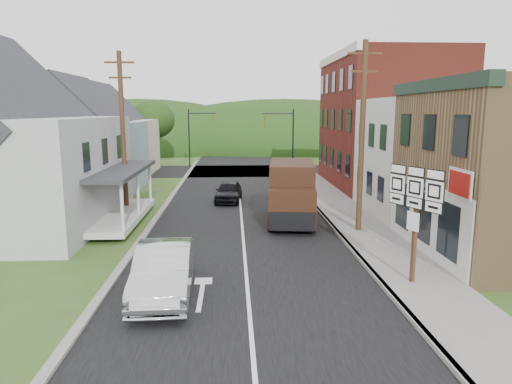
{
  "coord_description": "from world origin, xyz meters",
  "views": [
    {
      "loc": [
        -0.44,
        -17.66,
        5.82
      ],
      "look_at": [
        0.59,
        2.66,
        2.2
      ],
      "focal_mm": 32.0,
      "sensor_mm": 36.0,
      "label": 1
    }
  ],
  "objects": [
    {
      "name": "road",
      "position": [
        0.0,
        10.0,
        0.0
      ],
      "size": [
        9.0,
        90.0,
        0.02
      ],
      "primitive_type": "cube",
      "color": "black",
      "rests_on": "ground"
    },
    {
      "name": "utility_pole_left",
      "position": [
        -6.5,
        8.0,
        4.66
      ],
      "size": [
        1.6,
        0.26,
        9.0
      ],
      "color": "#472D19",
      "rests_on": "ground"
    },
    {
      "name": "warning_sign",
      "position": [
        6.54,
        -0.85,
        1.9
      ],
      "size": [
        0.29,
        0.71,
        2.75
      ],
      "rotation": [
        0.0,
        0.0,
        -0.37
      ],
      "color": "black",
      "rests_on": "sidewalk_right"
    },
    {
      "name": "storefront_red",
      "position": [
        11.3,
        17.0,
        5.0
      ],
      "size": [
        8.0,
        12.0,
        10.0
      ],
      "primitive_type": "cube",
      "color": "maroon",
      "rests_on": "ground"
    },
    {
      "name": "delivery_van",
      "position": [
        2.62,
        5.76,
        1.59
      ],
      "size": [
        2.86,
        5.82,
        3.14
      ],
      "rotation": [
        0.0,
        0.0,
        -0.11
      ],
      "color": "black",
      "rests_on": "ground"
    },
    {
      "name": "tree_left_d",
      "position": [
        -9.0,
        32.0,
        4.88
      ],
      "size": [
        4.8,
        4.8,
        6.94
      ],
      "color": "#382616",
      "rests_on": "ground"
    },
    {
      "name": "utility_pole_right",
      "position": [
        5.6,
        3.5,
        4.66
      ],
      "size": [
        1.6,
        0.26,
        9.0
      ],
      "color": "#472D19",
      "rests_on": "ground"
    },
    {
      "name": "storefront_white",
      "position": [
        11.3,
        7.5,
        3.25
      ],
      "size": [
        8.0,
        7.0,
        6.5
      ],
      "primitive_type": "cube",
      "color": "silver",
      "rests_on": "ground"
    },
    {
      "name": "traffic_signal_right",
      "position": [
        4.3,
        23.5,
        3.76
      ],
      "size": [
        2.87,
        0.2,
        6.0
      ],
      "color": "black",
      "rests_on": "ground"
    },
    {
      "name": "house_gray",
      "position": [
        -12.0,
        6.0,
        4.23
      ],
      "size": [
        10.2,
        12.24,
        8.35
      ],
      "color": "#AAACAF",
      "rests_on": "ground"
    },
    {
      "name": "curb_left",
      "position": [
        -4.65,
        8.0,
        0.06
      ],
      "size": [
        0.3,
        55.0,
        0.12
      ],
      "primitive_type": "cube",
      "color": "slate",
      "rests_on": "ground"
    },
    {
      "name": "house_cream",
      "position": [
        -11.5,
        26.0,
        3.69
      ],
      "size": [
        7.14,
        8.16,
        7.28
      ],
      "color": "beige",
      "rests_on": "ground"
    },
    {
      "name": "ground",
      "position": [
        0.0,
        0.0,
        0.0
      ],
      "size": [
        120.0,
        120.0,
        0.0
      ],
      "primitive_type": "plane",
      "color": "#2D4719",
      "rests_on": "ground"
    },
    {
      "name": "sidewalk_right",
      "position": [
        5.9,
        8.0,
        0.07
      ],
      "size": [
        2.8,
        55.0,
        0.15
      ],
      "primitive_type": "cube",
      "color": "slate",
      "rests_on": "ground"
    },
    {
      "name": "silver_sedan",
      "position": [
        -2.67,
        -3.71,
        0.81
      ],
      "size": [
        1.93,
        4.98,
        1.62
      ],
      "primitive_type": "imported",
      "rotation": [
        0.0,
        0.0,
        0.05
      ],
      "color": "silver",
      "rests_on": "ground"
    },
    {
      "name": "traffic_signal_left",
      "position": [
        -4.3,
        30.5,
        3.76
      ],
      "size": [
        2.87,
        0.2,
        6.0
      ],
      "color": "black",
      "rests_on": "ground"
    },
    {
      "name": "dark_sedan",
      "position": [
        -0.74,
        11.55,
        0.66
      ],
      "size": [
        1.92,
        4.02,
        1.33
      ],
      "primitive_type": "imported",
      "rotation": [
        0.0,
        0.0,
        -0.09
      ],
      "color": "black",
      "rests_on": "ground"
    },
    {
      "name": "curb_right",
      "position": [
        4.55,
        8.0,
        0.07
      ],
      "size": [
        0.2,
        55.0,
        0.15
      ],
      "primitive_type": "cube",
      "color": "slate",
      "rests_on": "ground"
    },
    {
      "name": "house_blue",
      "position": [
        -11.0,
        17.0,
        3.69
      ],
      "size": [
        7.14,
        8.16,
        7.28
      ],
      "color": "#8098AE",
      "rests_on": "ground"
    },
    {
      "name": "cross_road",
      "position": [
        0.0,
        27.0,
        0.0
      ],
      "size": [
        60.0,
        9.0,
        0.02
      ],
      "primitive_type": "cube",
      "color": "black",
      "rests_on": "ground"
    },
    {
      "name": "route_sign_cluster",
      "position": [
        5.5,
        -3.36,
        2.72
      ],
      "size": [
        0.98,
        2.11,
        3.97
      ],
      "rotation": [
        0.0,
        0.0,
        0.41
      ],
      "color": "#472D19",
      "rests_on": "sidewalk_right"
    },
    {
      "name": "forested_ridge",
      "position": [
        0.0,
        55.0,
        0.0
      ],
      "size": [
        90.0,
        30.0,
        16.0
      ],
      "primitive_type": "ellipsoid",
      "color": "black",
      "rests_on": "ground"
    }
  ]
}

